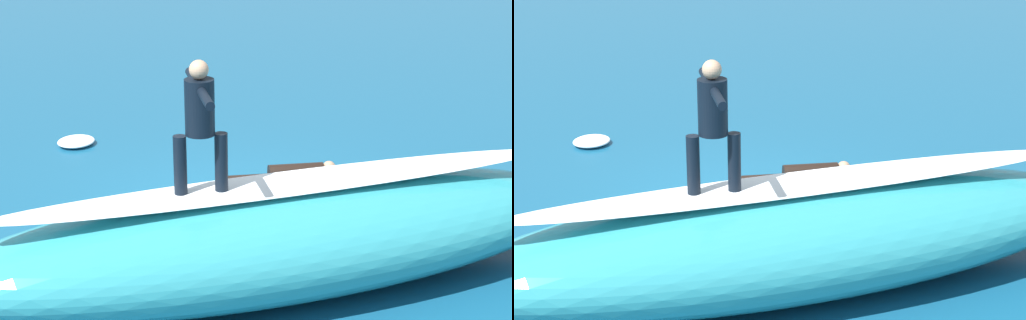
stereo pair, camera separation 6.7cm
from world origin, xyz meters
The scene contains 10 objects.
ground_plane centered at (0.00, 0.00, 0.00)m, with size 120.00×120.00×0.00m, color #145175.
wave_crest centered at (-0.62, 2.66, 0.66)m, with size 8.18×2.18×1.32m, color teal.
wave_foam_lip centered at (-0.62, 2.66, 1.36)m, with size 6.95×0.76×0.08m, color white.
surfboard_riding centered at (0.36, 2.95, 1.35)m, with size 2.21×0.52×0.06m, color #33B2D1.
surfer_riding centered at (0.36, 2.95, 2.28)m, with size 0.61×1.46×1.54m.
surfboard_paddling centered at (-1.09, -0.62, 0.05)m, with size 2.25×0.56×0.09m, color #33B2D1.
surfer_paddling centered at (-0.96, -0.60, 0.23)m, with size 1.77×0.45×0.32m.
foam_patch_near centered at (2.57, -2.89, 0.07)m, with size 0.69×0.63×0.13m, color white.
foam_patch_mid centered at (1.35, 1.92, 0.08)m, with size 0.57×0.56×0.17m, color white.
foam_patch_far centered at (-2.20, -0.59, 0.09)m, with size 0.52×0.50×0.18m, color white.
Camera 2 is at (0.25, 12.61, 5.28)m, focal length 64.53 mm.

